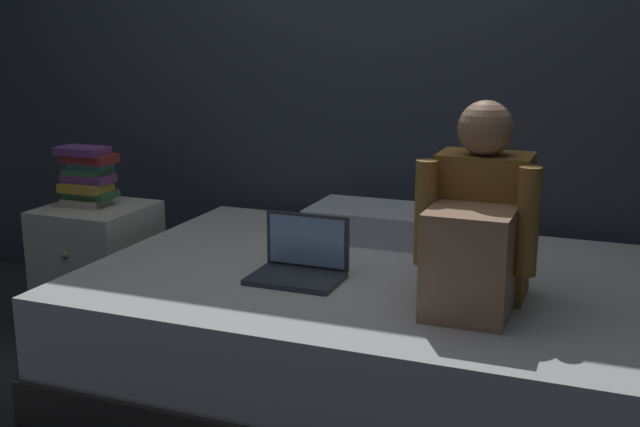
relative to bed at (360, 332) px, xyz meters
The scene contains 8 objects.
ground_plane 0.44m from the bed, 123.69° to the right, with size 8.00×8.00×0.00m, color #2D2D33.
wall_back 1.44m from the bed, 102.53° to the left, with size 5.60×0.10×2.70m, color #383D4C.
bed is the anchor object (origin of this frame).
nightstand 1.31m from the bed, behind, with size 0.44×0.46×0.59m.
person_sitting 0.71m from the bed, 24.25° to the right, with size 0.39×0.44×0.66m.
laptop 0.39m from the bed, 133.67° to the right, with size 0.32×0.23×0.22m.
pillow 0.56m from the bed, 100.03° to the left, with size 0.56×0.36×0.13m, color silver.
book_stack 1.43m from the bed, behind, with size 0.24×0.17×0.27m.
Camera 1 is at (1.09, -2.37, 1.39)m, focal length 44.42 mm.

